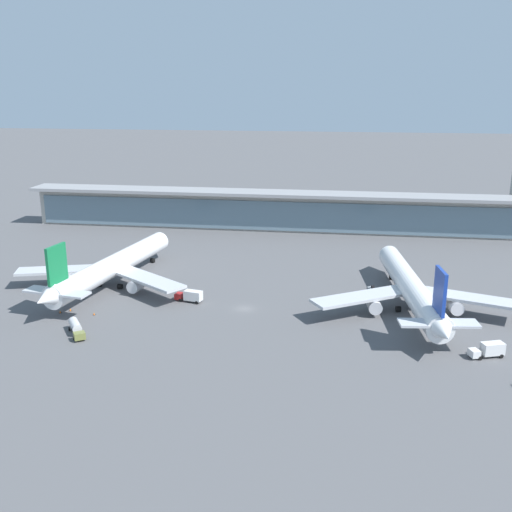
# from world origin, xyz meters

# --- Properties ---
(ground_plane) EXTENTS (1200.00, 1200.00, 0.00)m
(ground_plane) POSITION_xyz_m (0.00, 0.00, 0.00)
(ground_plane) COLOR #515154
(airliner_left_stand) EXTENTS (50.97, 66.95, 17.87)m
(airliner_left_stand) POSITION_xyz_m (-39.50, 11.94, 5.63)
(airliner_left_stand) COLOR white
(airliner_left_stand) RESTS_ON ground
(airliner_centre_stand) EXTENTS (51.25, 67.10, 17.87)m
(airliner_centre_stand) POSITION_xyz_m (41.26, 5.66, 5.63)
(airliner_centre_stand) COLOR white
(airliner_centre_stand) RESTS_ON ground
(service_truck_near_nose_olive) EXTENTS (6.77, 8.34, 2.95)m
(service_truck_near_nose_olive) POSITION_xyz_m (-34.77, -21.69, 1.71)
(service_truck_near_nose_olive) COLOR olive
(service_truck_near_nose_olive) RESTS_ON ground
(service_truck_under_wing_white) EXTENTS (7.65, 4.63, 3.10)m
(service_truck_under_wing_white) POSITION_xyz_m (54.68, -19.85, 1.69)
(service_truck_under_wing_white) COLOR silver
(service_truck_under_wing_white) RESTS_ON ground
(service_truck_mid_apron_grey) EXTENTS (3.04, 3.32, 2.05)m
(service_truck_mid_apron_grey) POSITION_xyz_m (32.25, 17.06, 0.87)
(service_truck_mid_apron_grey) COLOR gray
(service_truck_mid_apron_grey) RESTS_ON ground
(service_truck_by_tail_red) EXTENTS (7.63, 3.89, 3.10)m
(service_truck_by_tail_red) POSITION_xyz_m (-14.67, 2.73, 1.69)
(service_truck_by_tail_red) COLOR #B21E1E
(service_truck_by_tail_red) RESTS_ON ground
(terminal_building) EXTENTS (198.63, 12.80, 15.20)m
(terminal_building) POSITION_xyz_m (0.00, 85.65, 7.87)
(terminal_building) COLOR #B2ADA3
(terminal_building) RESTS_ON ground
(safety_cone_alpha) EXTENTS (0.62, 0.62, 0.70)m
(safety_cone_alpha) POSITION_xyz_m (-44.59, -9.74, 0.32)
(safety_cone_alpha) COLOR orange
(safety_cone_alpha) RESTS_ON ground
(safety_cone_bravo) EXTENTS (0.62, 0.62, 0.70)m
(safety_cone_bravo) POSITION_xyz_m (-42.72, -8.11, 0.32)
(safety_cone_bravo) COLOR orange
(safety_cone_bravo) RESTS_ON ground
(safety_cone_charlie) EXTENTS (0.62, 0.62, 0.70)m
(safety_cone_charlie) POSITION_xyz_m (-35.76, -9.74, 0.32)
(safety_cone_charlie) COLOR orange
(safety_cone_charlie) RESTS_ON ground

